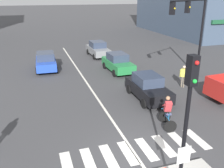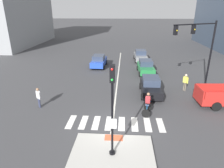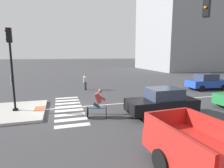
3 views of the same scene
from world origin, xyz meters
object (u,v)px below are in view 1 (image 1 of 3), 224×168
car_green_eastbound_far (118,63)px  pedestrian_waiting_far_side (184,75)px  car_blue_westbound_distant (46,61)px  car_black_eastbound_mid (148,87)px  traffic_light_mast (193,24)px  car_grey_eastbound_distant (98,49)px  signal_pole (186,123)px  cyclist (168,112)px

car_green_eastbound_far → pedestrian_waiting_far_side: (3.28, -5.28, 0.17)m
car_blue_westbound_distant → pedestrian_waiting_far_side: size_ratio=2.49×
car_blue_westbound_distant → car_black_eastbound_mid: same height
traffic_light_mast → car_grey_eastbound_distant: size_ratio=1.54×
car_blue_westbound_distant → signal_pole: bearing=-80.4°
car_green_eastbound_far → car_blue_westbound_distant: (-6.07, 2.48, 0.00)m
traffic_light_mast → car_grey_eastbound_distant: bearing=115.8°
traffic_light_mast → cyclist: traffic_light_mast is taller
car_grey_eastbound_distant → cyclist: (-0.60, -16.24, 0.06)m
signal_pole → car_blue_westbound_distant: 17.74m
car_grey_eastbound_distant → cyclist: bearing=-92.1°
car_grey_eastbound_distant → car_green_eastbound_far: bearing=-88.2°
car_blue_westbound_distant → car_grey_eastbound_distant: bearing=31.9°
car_grey_eastbound_distant → cyclist: size_ratio=2.47×
cyclist → signal_pole: bearing=-116.1°
signal_pole → pedestrian_waiting_far_side: bearing=56.2°
car_green_eastbound_far → cyclist: (-0.80, -10.10, 0.06)m
car_green_eastbound_far → car_black_eastbound_mid: 6.40m
cyclist → pedestrian_waiting_far_side: 6.32m
car_green_eastbound_far → car_blue_westbound_distant: same height
car_blue_westbound_distant → cyclist: bearing=-67.3°
car_green_eastbound_far → pedestrian_waiting_far_side: 6.22m
pedestrian_waiting_far_side → signal_pole: bearing=-123.8°
signal_pole → car_grey_eastbound_distant: (2.93, 20.99, -2.32)m
signal_pole → car_green_eastbound_far: 15.36m
car_grey_eastbound_distant → signal_pole: bearing=-98.0°
signal_pole → car_black_eastbound_mid: size_ratio=1.21×
car_grey_eastbound_distant → car_black_eastbound_mid: (0.06, -12.54, 0.00)m
car_grey_eastbound_distant → car_blue_westbound_distant: size_ratio=1.00×
signal_pole → pedestrian_waiting_far_side: size_ratio=2.97×
pedestrian_waiting_far_side → car_green_eastbound_far: bearing=121.9°
pedestrian_waiting_far_side → car_black_eastbound_mid: bearing=-161.8°
traffic_light_mast → cyclist: size_ratio=3.81×
signal_pole → car_black_eastbound_mid: bearing=70.5°
car_green_eastbound_far → car_black_eastbound_mid: same height
car_grey_eastbound_distant → car_black_eastbound_mid: same height
car_green_eastbound_far → pedestrian_waiting_far_side: bearing=-58.1°
pedestrian_waiting_far_side → car_grey_eastbound_distant: bearing=107.0°
car_black_eastbound_mid → traffic_light_mast: bearing=27.7°
car_grey_eastbound_distant → pedestrian_waiting_far_side: bearing=-73.0°
traffic_light_mast → car_green_eastbound_far: (-4.64, 3.89, -3.66)m
signal_pole → car_black_eastbound_mid: 9.26m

